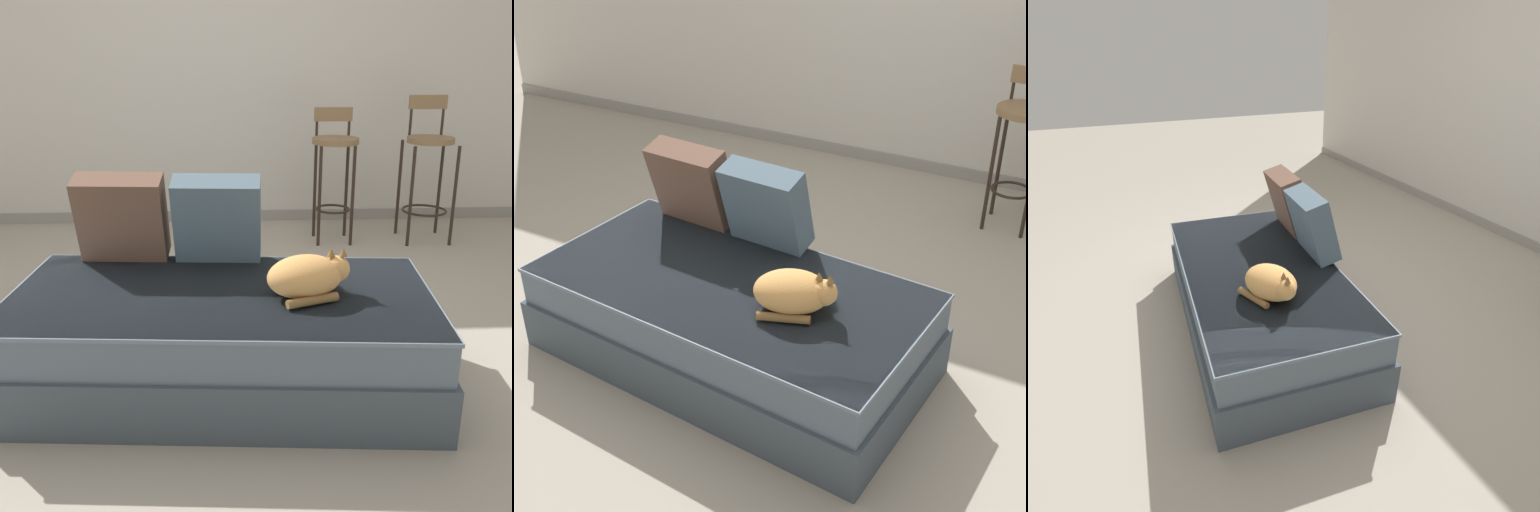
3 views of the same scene
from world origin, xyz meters
The scene contains 6 objects.
ground_plane centered at (0.00, 0.00, 0.00)m, with size 16.00×16.00×0.00m, color #A89E8E.
wall_baseboard_trim centered at (0.00, 2.20, 0.04)m, with size 8.00×0.02×0.09m, color gray.
couch centered at (0.00, -0.40, 0.22)m, with size 1.85×1.06×0.43m.
throw_pillow_corner centered at (-0.46, 0.00, 0.64)m, with size 0.42×0.28×0.43m.
throw_pillow_middle centered at (-0.02, -0.04, 0.64)m, with size 0.42×0.28×0.42m.
cat centered at (0.35, -0.46, 0.51)m, with size 0.38×0.34×0.20m.
Camera 3 is at (2.18, -1.19, 1.68)m, focal length 30.00 mm.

